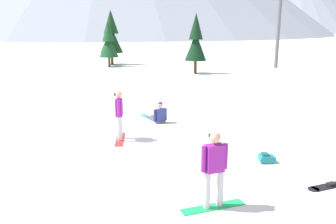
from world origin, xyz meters
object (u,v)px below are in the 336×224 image
snowboarder_background (158,115)px  snowboarder_foreground (214,168)px  pine_tree_young (109,42)px  ski_lift_tower (280,3)px  pine_tree_short (196,41)px  backpack_teal (267,158)px  snowboarder_midground (119,114)px  pine_tree_broad (111,35)px

snowboarder_background → snowboarder_foreground: bearing=-58.7°
snowboarder_foreground → pine_tree_young: size_ratio=0.40×
snowboarder_foreground → ski_lift_tower: (-0.54, 29.13, 5.14)m
snowboarder_foreground → pine_tree_short: bearing=106.9°
snowboarder_foreground → pine_tree_short: 23.34m
snowboarder_background → backpack_teal: bearing=-33.7°
ski_lift_tower → snowboarder_midground: bearing=-98.3°
backpack_teal → pine_tree_young: size_ratio=0.13×
backpack_teal → pine_tree_young: 27.40m
backpack_teal → snowboarder_foreground: bearing=-105.2°
pine_tree_broad → pine_tree_short: 11.16m
snowboarder_midground → pine_tree_broad: 26.23m
snowboarder_background → pine_tree_young: (-12.48, 18.04, 2.09)m
snowboarder_foreground → backpack_teal: snowboarder_foreground is taller
snowboarder_midground → snowboarder_foreground: bearing=-40.7°
ski_lift_tower → snowboarder_background: bearing=-98.3°
backpack_teal → pine_tree_broad: size_ratio=0.10×
pine_tree_young → ski_lift_tower: ski_lift_tower is taller
snowboarder_background → backpack_teal: snowboarder_background is taller
pine_tree_broad → ski_lift_tower: 17.07m
snowboarder_background → pine_tree_broad: 24.20m
snowboarder_foreground → pine_tree_broad: size_ratio=0.31×
pine_tree_young → pine_tree_short: pine_tree_short is taller
ski_lift_tower → backpack_teal: bearing=-86.9°
backpack_teal → ski_lift_tower: (-1.41, 25.94, 5.94)m
pine_tree_broad → pine_tree_short: size_ratio=1.12×
pine_tree_young → ski_lift_tower: size_ratio=0.42×
snowboarder_midground → pine_tree_broad: pine_tree_broad is taller
snowboarder_background → pine_tree_young: 22.04m
snowboarder_foreground → pine_tree_broad: bearing=123.0°
backpack_teal → pine_tree_broad: bearing=127.8°
snowboarder_foreground → snowboarder_background: size_ratio=1.11×
pine_tree_young → pine_tree_broad: pine_tree_broad is taller
snowboarder_background → pine_tree_short: bearing=100.3°
pine_tree_young → ski_lift_tower: bearing=16.7°
snowboarder_foreground → pine_tree_young: (-16.33, 24.39, 1.47)m
snowboarder_midground → snowboarder_background: (0.39, 2.71, -0.62)m
snowboarder_midground → ski_lift_tower: (3.70, 25.49, 5.14)m
pine_tree_young → ski_lift_tower: 16.89m
backpack_teal → pine_tree_broad: 29.50m
pine_tree_broad → pine_tree_short: (10.36, -4.13, -0.33)m
snowboarder_midground → pine_tree_short: 18.88m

